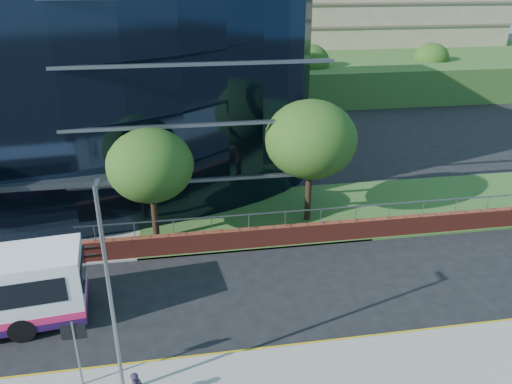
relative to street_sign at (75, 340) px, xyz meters
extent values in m
cube|color=#2D511E|center=(19.50, 12.59, -2.09)|extent=(36.00, 8.00, 0.12)
cube|color=black|center=(-8.50, 25.59, 5.85)|extent=(38.00, 16.00, 16.00)
cube|color=maroon|center=(15.50, 8.89, -1.55)|extent=(34.00, 0.40, 1.20)
cube|color=slate|center=(15.50, 8.89, -0.07)|extent=(34.00, 0.06, 0.06)
cube|color=#2D511E|center=(27.50, 57.59, -0.15)|extent=(60.00, 42.00, 4.00)
cylinder|color=slate|center=(0.00, -0.01, -0.60)|extent=(0.08, 0.08, 2.80)
cube|color=black|center=(0.00, 0.01, 0.35)|extent=(0.85, 0.06, 0.60)
cylinder|color=black|center=(2.50, 10.59, -0.61)|extent=(0.36, 0.36, 3.08)
ellipsoid|color=#1D4012|center=(2.50, 10.59, 2.40)|extent=(4.62, 4.62, 3.93)
cylinder|color=black|center=(11.50, 11.59, -0.39)|extent=(0.36, 0.36, 3.52)
ellipsoid|color=#1D4012|center=(11.50, 11.59, 3.05)|extent=(5.28, 5.28, 4.49)
cylinder|color=black|center=(19.50, 41.59, -0.61)|extent=(0.36, 0.36, 3.08)
ellipsoid|color=#1D4012|center=(19.50, 41.59, 2.40)|extent=(4.62, 4.62, 3.93)
cylinder|color=black|center=(35.50, 43.59, -0.72)|extent=(0.36, 0.36, 2.86)
ellipsoid|color=#1D4012|center=(35.50, 43.59, 2.08)|extent=(4.29, 4.29, 3.65)
cylinder|color=slate|center=(1.50, -0.61, 2.00)|extent=(0.14, 0.14, 8.00)
cube|color=slate|center=(1.50, -0.26, 5.90)|extent=(0.15, 0.70, 0.12)
cylinder|color=black|center=(-2.77, 3.01, -1.60)|extent=(1.13, 0.44, 1.10)
camera|label=1|loc=(3.96, -14.66, 11.75)|focal=35.00mm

